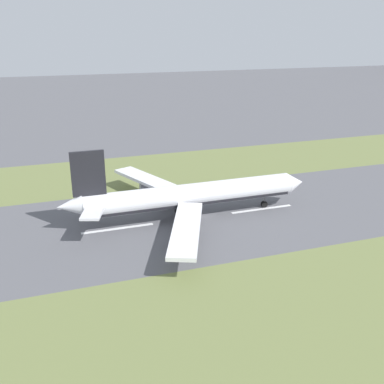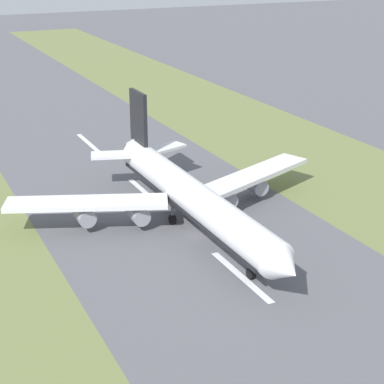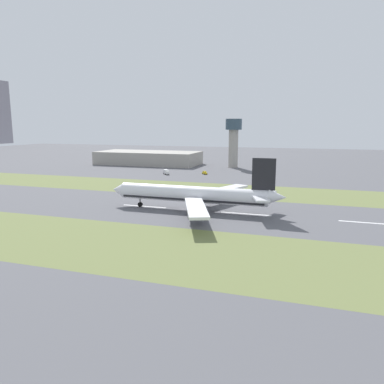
# 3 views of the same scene
# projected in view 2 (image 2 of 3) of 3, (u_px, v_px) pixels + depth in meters

# --- Properties ---
(ground_plane) EXTENTS (800.00, 800.00, 0.00)m
(ground_plane) POSITION_uv_depth(u_px,v_px,m) (194.00, 236.00, 114.46)
(ground_plane) COLOR #56565B
(centreline_dash_near) EXTENTS (1.20, 18.00, 0.01)m
(centreline_dash_near) POSITION_uv_depth(u_px,v_px,m) (88.00, 143.00, 167.63)
(centreline_dash_near) COLOR silver
(centreline_dash_near) RESTS_ON ground
(centreline_dash_mid) EXTENTS (1.20, 18.00, 0.01)m
(centreline_dash_mid) POSITION_uv_depth(u_px,v_px,m) (146.00, 193.00, 134.06)
(centreline_dash_mid) COLOR silver
(centreline_dash_mid) RESTS_ON ground
(centreline_dash_far) EXTENTS (1.20, 18.00, 0.01)m
(centreline_dash_far) POSITION_uv_depth(u_px,v_px,m) (241.00, 276.00, 100.50)
(centreline_dash_far) COLOR silver
(centreline_dash_far) RESTS_ON ground
(airplane_main_jet) EXTENTS (64.14, 67.02, 20.20)m
(airplane_main_jet) POSITION_uv_depth(u_px,v_px,m) (188.00, 194.00, 117.16)
(airplane_main_jet) COLOR white
(airplane_main_jet) RESTS_ON ground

